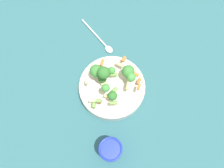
# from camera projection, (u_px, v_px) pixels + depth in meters

# --- Properties ---
(ground_plane) EXTENTS (3.00, 3.00, 0.00)m
(ground_plane) POSITION_uv_depth(u_px,v_px,m) (112.00, 89.00, 0.81)
(ground_plane) COLOR #2D6066
(bowl) EXTENTS (0.24, 0.24, 0.04)m
(bowl) POSITION_uv_depth(u_px,v_px,m) (112.00, 87.00, 0.79)
(bowl) COLOR beige
(bowl) RESTS_ON ground_plane
(pasta_salad) EXTENTS (0.21, 0.18, 0.09)m
(pasta_salad) POSITION_uv_depth(u_px,v_px,m) (110.00, 77.00, 0.73)
(pasta_salad) COLOR #8CB766
(pasta_salad) RESTS_ON bowl
(cup) EXTENTS (0.07, 0.07, 0.10)m
(cup) POSITION_uv_depth(u_px,v_px,m) (110.00, 150.00, 0.69)
(cup) COLOR #192DAD
(cup) RESTS_ON ground_plane
(spoon) EXTENTS (0.07, 0.19, 0.01)m
(spoon) POSITION_uv_depth(u_px,v_px,m) (102.00, 42.00, 0.87)
(spoon) COLOR silver
(spoon) RESTS_ON ground_plane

